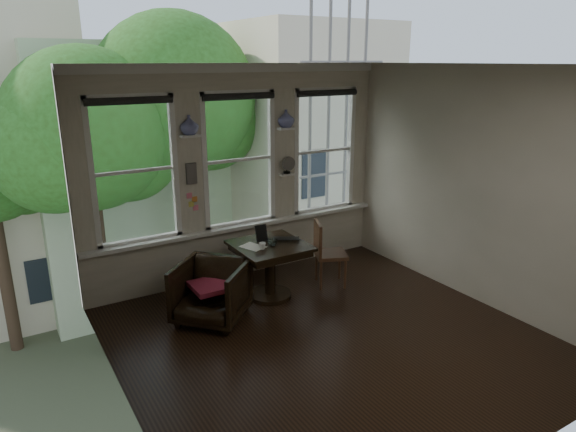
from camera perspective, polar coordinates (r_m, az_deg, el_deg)
ground at (r=6.01m, az=4.60°, el=-13.46°), size 4.50×4.50×0.00m
ceiling at (r=5.19m, az=5.40°, el=16.45°), size 4.50×4.50×0.00m
wall_back at (r=7.29m, az=-5.53°, el=4.70°), size 4.50×0.00×4.50m
wall_front at (r=3.95m, az=24.75°, el=-7.67°), size 4.50×0.00×4.50m
wall_left at (r=4.52m, az=-18.79°, el=-3.89°), size 0.00×4.50×4.50m
wall_right at (r=6.94m, az=20.17°, el=3.11°), size 0.00×4.50×4.50m
window_left at (r=6.76m, az=-16.73°, el=4.82°), size 1.10×0.12×1.90m
window_center at (r=7.25m, az=-5.58°, el=6.24°), size 1.10×0.12×1.90m
window_right at (r=7.97m, az=3.90°, el=7.26°), size 1.10×0.12×1.90m
shelf_left at (r=6.81m, az=-10.85°, el=8.74°), size 0.26×0.16×0.03m
shelf_right at (r=7.44m, az=-0.23°, el=9.72°), size 0.26×0.16×0.03m
intercom at (r=6.93m, az=-10.71°, el=4.68°), size 0.14×0.06×0.28m
sticky_notes at (r=7.01m, az=-10.57°, el=1.89°), size 0.16×0.01×0.24m
desk_fan at (r=7.52m, az=-0.14°, el=5.38°), size 0.20×0.20×0.24m
vase_left at (r=6.79m, az=-10.92°, el=9.90°), size 0.24×0.24×0.25m
vase_right at (r=7.42m, az=-0.23°, el=10.78°), size 0.24×0.24×0.25m
table at (r=6.80m, az=-2.00°, el=-6.12°), size 0.90×0.90×0.75m
armchair_left at (r=6.29m, az=-8.53°, el=-8.36°), size 1.13×1.13×0.74m
cushion_red at (r=6.26m, az=-8.56°, el=-7.69°), size 0.45×0.45×0.06m
side_chair_right at (r=7.17m, az=4.79°, el=-4.19°), size 0.55×0.55×0.92m
laptop at (r=6.76m, az=-0.20°, el=-2.72°), size 0.41×0.37×0.03m
mug at (r=6.48m, az=-2.86°, el=-3.35°), size 0.10×0.10×0.08m
drinking_glass at (r=6.59m, az=-1.76°, el=-2.91°), size 0.16×0.16×0.10m
tablet at (r=6.74m, az=-2.98°, el=-1.91°), size 0.16×0.08×0.22m
papers at (r=6.58m, az=-3.93°, el=-3.42°), size 0.31×0.36×0.00m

